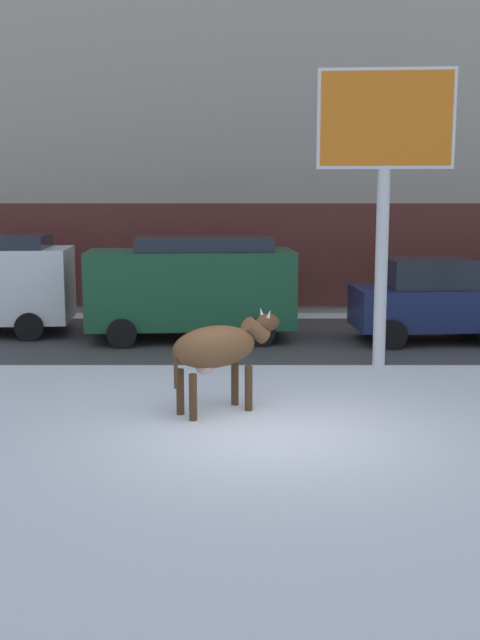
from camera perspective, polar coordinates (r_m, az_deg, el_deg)
name	(u,v)px	position (r m, az deg, el deg)	size (l,w,h in m)	color
ground_plane	(269,433)	(11.14, 2.10, -8.14)	(120.00, 120.00, 0.00)	white
road_strip	(257,338)	(18.05, 1.26, -1.32)	(60.00, 5.60, 0.01)	#423F3F
building_facade	(253,85)	(24.73, 0.94, 16.64)	(44.00, 6.10, 13.00)	#A39989
cow_brown	(218,348)	(11.93, -1.63, -2.04)	(1.81, 1.38, 1.54)	brown
billboard	(384,138)	(15.21, 10.38, 12.84)	(2.53, 0.40, 5.56)	silver
car_darkgreen_van	(191,285)	(17.81, -3.56, 2.55)	(4.72, 2.38, 2.32)	#194C2D
car_navy_hatchback	(430,300)	(18.08, 13.59, 1.39)	(3.61, 2.12, 1.86)	#19234C
pedestrian_near_billboard	(277,284)	(21.14, 2.72, 2.64)	(0.36, 0.24, 1.73)	#282833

